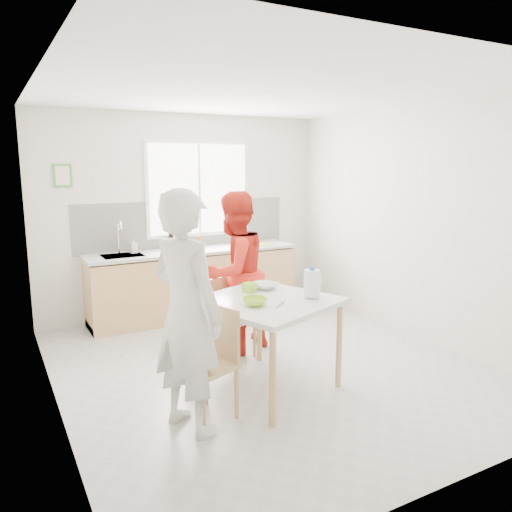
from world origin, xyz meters
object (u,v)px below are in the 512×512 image
at_px(milk_jug, 312,283).
at_px(wine_bottle_b, 181,237).
at_px(chair_far, 228,314).
at_px(bowl_white, 265,286).
at_px(dining_table, 265,309).
at_px(person_white, 187,313).
at_px(chair_left, 211,358).
at_px(wine_bottle_a, 170,237).
at_px(bowl_green, 255,302).
at_px(person_red, 234,273).

xyz_separation_m(milk_jug, wine_bottle_b, (-0.23, 2.74, 0.08)).
distance_m(chair_far, bowl_white, 0.70).
height_order(dining_table, person_white, person_white).
bearing_deg(chair_left, wine_bottle_a, 146.74).
xyz_separation_m(bowl_green, wine_bottle_b, (0.34, 2.70, 0.19)).
bearing_deg(dining_table, wine_bottle_b, 86.31).
bearing_deg(chair_left, person_white, -90.00).
bearing_deg(wine_bottle_a, person_red, -84.01).
distance_m(dining_table, bowl_green, 0.24).
bearing_deg(bowl_green, bowl_white, 51.17).
bearing_deg(person_white, bowl_white, -78.42).
xyz_separation_m(person_red, wine_bottle_a, (-0.17, 1.58, 0.20)).
distance_m(dining_table, chair_far, 0.93).
distance_m(person_red, milk_jug, 1.17).
bearing_deg(wine_bottle_a, bowl_white, -85.26).
bearing_deg(wine_bottle_b, wine_bottle_a, -173.18).
distance_m(bowl_white, wine_bottle_b, 2.26).
xyz_separation_m(chair_far, wine_bottle_a, (-0.04, 1.68, 0.61)).
xyz_separation_m(person_red, bowl_white, (0.02, -0.65, -0.00)).
xyz_separation_m(chair_far, person_red, (0.13, 0.11, 0.41)).
xyz_separation_m(dining_table, chair_far, (0.05, 0.89, -0.29)).
relative_size(chair_far, wine_bottle_a, 2.65).
distance_m(dining_table, milk_jug, 0.49).
bearing_deg(wine_bottle_b, dining_table, -93.69).
bearing_deg(person_red, milk_jug, 80.95).
relative_size(bowl_green, wine_bottle_b, 0.71).
relative_size(milk_jug, wine_bottle_b, 0.87).
height_order(chair_left, bowl_white, chair_left).
xyz_separation_m(dining_table, chair_left, (-0.64, -0.24, -0.26)).
xyz_separation_m(chair_far, bowl_green, (-0.22, -1.00, 0.41)).
xyz_separation_m(bowl_white, milk_jug, (0.21, -0.49, 0.11)).
distance_m(bowl_green, wine_bottle_a, 2.70).
relative_size(chair_far, person_white, 0.45).
xyz_separation_m(dining_table, person_red, (0.18, 0.99, 0.12)).
bearing_deg(wine_bottle_b, chair_left, -105.95).
relative_size(wine_bottle_a, wine_bottle_b, 1.07).
distance_m(milk_jug, wine_bottle_a, 2.75).
distance_m(bowl_green, milk_jug, 0.58).
bearing_deg(wine_bottle_b, chair_far, -94.03).
relative_size(dining_table, person_white, 0.75).
distance_m(chair_left, person_red, 1.52).
relative_size(person_white, bowl_white, 7.96).
xyz_separation_m(dining_table, wine_bottle_a, (0.01, 2.57, 0.32)).
distance_m(dining_table, person_red, 1.01).
relative_size(chair_far, bowl_green, 3.97).
height_order(chair_far, bowl_white, bowl_white).
distance_m(dining_table, wine_bottle_a, 2.59).
distance_m(person_red, bowl_green, 1.16).
relative_size(chair_left, person_red, 0.52).
bearing_deg(wine_bottle_a, person_white, -106.85).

